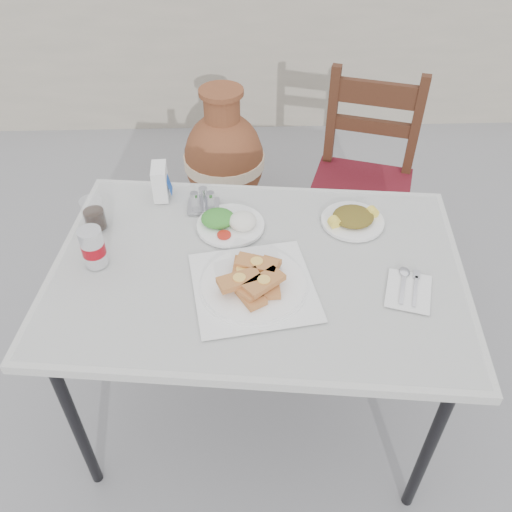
{
  "coord_description": "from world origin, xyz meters",
  "views": [
    {
      "loc": [
        0.02,
        -1.39,
        2.06
      ],
      "look_at": [
        0.07,
        -0.02,
        0.82
      ],
      "focal_mm": 38.0,
      "sensor_mm": 36.0,
      "label": 1
    }
  ],
  "objects_px": {
    "cafe_table": "(257,277)",
    "napkin_holder": "(160,182)",
    "cola_glass": "(94,215)",
    "terracotta_urn": "(224,161)",
    "pide_plate": "(254,279)",
    "salad_chopped_plate": "(353,218)",
    "soda_can": "(93,247)",
    "condiment_caddy": "(203,202)",
    "chair": "(362,183)",
    "salad_rice_plate": "(230,222)"
  },
  "relations": [
    {
      "from": "cafe_table",
      "to": "napkin_holder",
      "type": "height_order",
      "value": "napkin_holder"
    },
    {
      "from": "cola_glass",
      "to": "terracotta_urn",
      "type": "height_order",
      "value": "cola_glass"
    },
    {
      "from": "cola_glass",
      "to": "pide_plate",
      "type": "bearing_deg",
      "value": -30.31
    },
    {
      "from": "salad_chopped_plate",
      "to": "soda_can",
      "type": "height_order",
      "value": "soda_can"
    },
    {
      "from": "cola_glass",
      "to": "salad_chopped_plate",
      "type": "bearing_deg",
      "value": -0.53
    },
    {
      "from": "salad_chopped_plate",
      "to": "terracotta_urn",
      "type": "xyz_separation_m",
      "value": [
        -0.49,
        1.16,
        -0.47
      ]
    },
    {
      "from": "cafe_table",
      "to": "napkin_holder",
      "type": "xyz_separation_m",
      "value": [
        -0.35,
        0.4,
        0.12
      ]
    },
    {
      "from": "pide_plate",
      "to": "condiment_caddy",
      "type": "distance_m",
      "value": 0.45
    },
    {
      "from": "cafe_table",
      "to": "chair",
      "type": "distance_m",
      "value": 1.05
    },
    {
      "from": "salad_chopped_plate",
      "to": "cola_glass",
      "type": "relative_size",
      "value": 1.97
    },
    {
      "from": "salad_rice_plate",
      "to": "napkin_holder",
      "type": "height_order",
      "value": "napkin_holder"
    },
    {
      "from": "pide_plate",
      "to": "napkin_holder",
      "type": "distance_m",
      "value": 0.61
    },
    {
      "from": "pide_plate",
      "to": "terracotta_urn",
      "type": "height_order",
      "value": "pide_plate"
    },
    {
      "from": "soda_can",
      "to": "condiment_caddy",
      "type": "distance_m",
      "value": 0.45
    },
    {
      "from": "cafe_table",
      "to": "chair",
      "type": "bearing_deg",
      "value": 58.02
    },
    {
      "from": "cafe_table",
      "to": "terracotta_urn",
      "type": "height_order",
      "value": "cafe_table"
    },
    {
      "from": "salad_chopped_plate",
      "to": "condiment_caddy",
      "type": "relative_size",
      "value": 1.94
    },
    {
      "from": "pide_plate",
      "to": "salad_rice_plate",
      "type": "relative_size",
      "value": 1.77
    },
    {
      "from": "salad_rice_plate",
      "to": "chair",
      "type": "height_order",
      "value": "chair"
    },
    {
      "from": "soda_can",
      "to": "chair",
      "type": "height_order",
      "value": "chair"
    },
    {
      "from": "terracotta_urn",
      "to": "condiment_caddy",
      "type": "bearing_deg",
      "value": -92.66
    },
    {
      "from": "salad_rice_plate",
      "to": "soda_can",
      "type": "relative_size",
      "value": 1.75
    },
    {
      "from": "salad_rice_plate",
      "to": "soda_can",
      "type": "distance_m",
      "value": 0.48
    },
    {
      "from": "cafe_table",
      "to": "chair",
      "type": "relative_size",
      "value": 1.38
    },
    {
      "from": "chair",
      "to": "pide_plate",
      "type": "bearing_deg",
      "value": -101.85
    },
    {
      "from": "cola_glass",
      "to": "condiment_caddy",
      "type": "bearing_deg",
      "value": 14.17
    },
    {
      "from": "salad_rice_plate",
      "to": "salad_chopped_plate",
      "type": "height_order",
      "value": "salad_rice_plate"
    },
    {
      "from": "cafe_table",
      "to": "pide_plate",
      "type": "height_order",
      "value": "pide_plate"
    },
    {
      "from": "pide_plate",
      "to": "napkin_holder",
      "type": "relative_size",
      "value": 3.33
    },
    {
      "from": "terracotta_urn",
      "to": "cafe_table",
      "type": "bearing_deg",
      "value": -84.15
    },
    {
      "from": "cola_glass",
      "to": "napkin_holder",
      "type": "distance_m",
      "value": 0.28
    },
    {
      "from": "condiment_caddy",
      "to": "terracotta_urn",
      "type": "relative_size",
      "value": 0.14
    },
    {
      "from": "salad_rice_plate",
      "to": "chair",
      "type": "xyz_separation_m",
      "value": [
        0.64,
        0.67,
        -0.31
      ]
    },
    {
      "from": "salad_chopped_plate",
      "to": "chair",
      "type": "distance_m",
      "value": 0.75
    },
    {
      "from": "salad_rice_plate",
      "to": "cola_glass",
      "type": "bearing_deg",
      "value": 177.91
    },
    {
      "from": "cafe_table",
      "to": "salad_chopped_plate",
      "type": "xyz_separation_m",
      "value": [
        0.35,
        0.21,
        0.08
      ]
    },
    {
      "from": "salad_rice_plate",
      "to": "napkin_holder",
      "type": "distance_m",
      "value": 0.33
    },
    {
      "from": "salad_chopped_plate",
      "to": "chair",
      "type": "xyz_separation_m",
      "value": [
        0.19,
        0.66,
        -0.31
      ]
    },
    {
      "from": "cafe_table",
      "to": "salad_chopped_plate",
      "type": "bearing_deg",
      "value": 30.98
    },
    {
      "from": "pide_plate",
      "to": "chair",
      "type": "height_order",
      "value": "chair"
    },
    {
      "from": "condiment_caddy",
      "to": "terracotta_urn",
      "type": "bearing_deg",
      "value": 87.34
    },
    {
      "from": "soda_can",
      "to": "pide_plate",
      "type": "bearing_deg",
      "value": -14.05
    },
    {
      "from": "cafe_table",
      "to": "condiment_caddy",
      "type": "relative_size",
      "value": 12.41
    },
    {
      "from": "pide_plate",
      "to": "condiment_caddy",
      "type": "relative_size",
      "value": 3.69
    },
    {
      "from": "soda_can",
      "to": "napkin_holder",
      "type": "height_order",
      "value": "soda_can"
    },
    {
      "from": "cola_glass",
      "to": "condiment_caddy",
      "type": "height_order",
      "value": "cola_glass"
    },
    {
      "from": "salad_chopped_plate",
      "to": "cola_glass",
      "type": "distance_m",
      "value": 0.92
    },
    {
      "from": "salad_chopped_plate",
      "to": "soda_can",
      "type": "distance_m",
      "value": 0.91
    },
    {
      "from": "cola_glass",
      "to": "soda_can",
      "type": "bearing_deg",
      "value": -79.4
    },
    {
      "from": "pide_plate",
      "to": "condiment_caddy",
      "type": "height_order",
      "value": "condiment_caddy"
    }
  ]
}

